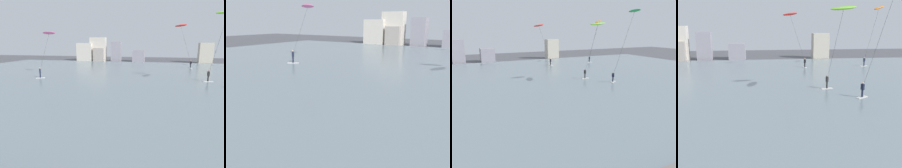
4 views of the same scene
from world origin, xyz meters
TOP-DOWN VIEW (x-y plane):
  - water_bay at (0.00, 30.78)m, footprint 84.00×52.00m
  - far_shore_buildings at (-10.85, 58.10)m, footprint 39.72×4.48m
  - kitesurfer_pink at (-16.89, 28.28)m, footprint 3.16×4.04m
  - kitesurfer_red at (5.64, 45.37)m, footprint 4.34×1.99m

SIDE VIEW (x-z plane):
  - water_bay at x=0.00m, z-range 0.00..0.10m
  - far_shore_buildings at x=-10.85m, z-range -0.87..6.45m
  - kitesurfer_pink at x=-16.89m, z-range 2.77..10.10m
  - kitesurfer_red at x=5.64m, z-range 3.37..13.04m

